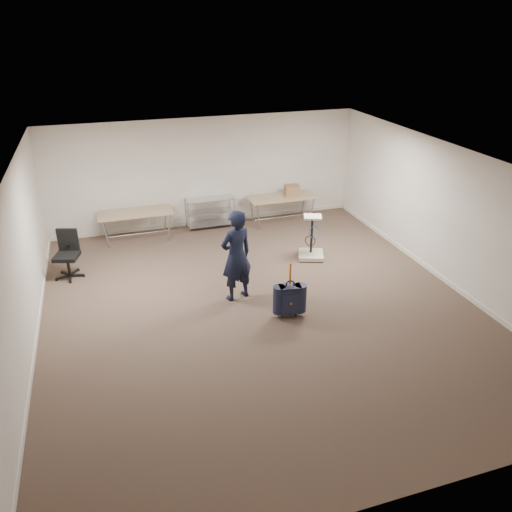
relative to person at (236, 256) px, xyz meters
name	(u,v)px	position (x,y,z in m)	size (l,w,h in m)	color
ground	(260,307)	(0.32, -0.47, -0.92)	(9.00, 9.00, 0.00)	#46372A
room_shell	(240,272)	(0.32, 0.91, -0.87)	(8.00, 9.00, 9.00)	white
folding_table_left	(136,214)	(-1.58, 3.48, -0.24)	(1.80, 0.75, 0.73)	tan
folding_table_right	(282,198)	(2.22, 3.48, -0.24)	(1.80, 0.75, 0.73)	tan
wire_shelf	(210,211)	(0.32, 3.73, -0.48)	(1.22, 0.47, 0.80)	silver
person	(236,256)	(0.00, 0.00, 0.00)	(0.67, 0.44, 1.83)	black
suitcase	(290,299)	(0.73, -0.96, -0.55)	(0.43, 0.29, 1.09)	#161D31
office_chair	(69,263)	(-3.15, 1.96, -0.61)	(0.62, 0.62, 1.02)	black
equipment_cart	(311,247)	(2.11, 1.23, -0.65)	(0.72, 0.72, 1.03)	beige
cardboard_box	(292,190)	(2.50, 3.49, -0.04)	(0.38, 0.28, 0.28)	#936944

